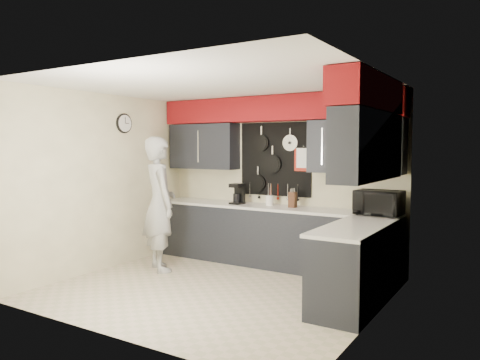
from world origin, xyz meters
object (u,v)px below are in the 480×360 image
Objects in this scene: microwave at (379,203)px; person at (159,204)px; coffee_maker at (238,193)px; knife_block at (293,200)px; utensil_crock at (270,200)px.

person reaches higher than microwave.
person is at bearing -157.67° from microwave.
microwave is at bearing 1.24° from coffee_maker.
knife_block is at bearing 5.25° from coffee_maker.
person is (-1.23, -1.13, -0.01)m from utensil_crock.
microwave reaches higher than coffee_maker.
coffee_maker is at bearing -178.12° from knife_block.
microwave is 0.30× the size of person.
knife_block is 1.97m from person.
coffee_maker is 1.27m from person.
microwave reaches higher than utensil_crock.
person reaches higher than utensil_crock.
knife_block is at bearing -113.95° from person.
coffee_maker reaches higher than utensil_crock.
utensil_crock is at bearing 11.90° from coffee_maker.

